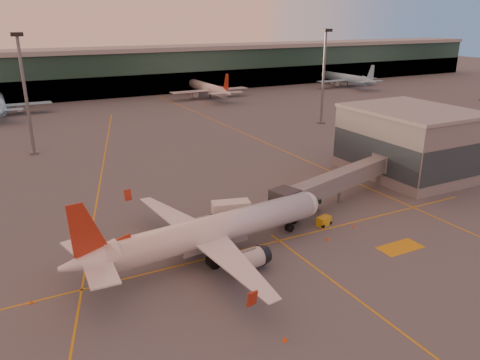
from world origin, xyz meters
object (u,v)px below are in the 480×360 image
gpu_cart (324,221)px  pushback_tug (308,207)px  main_airplane (210,232)px  catering_truck (231,213)px

gpu_cart → pushback_tug: bearing=62.1°
main_airplane → gpu_cart: size_ratio=14.19×
main_airplane → gpu_cart: (18.52, 1.10, -2.84)m
main_airplane → catering_truck: bearing=40.0°
catering_truck → gpu_cart: bearing=-7.8°
catering_truck → pushback_tug: size_ratio=1.83×
gpu_cart → pushback_tug: pushback_tug is taller
main_airplane → pushback_tug: size_ratio=11.38×
catering_truck → pushback_tug: catering_truck is taller
catering_truck → main_airplane: bearing=-119.2°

